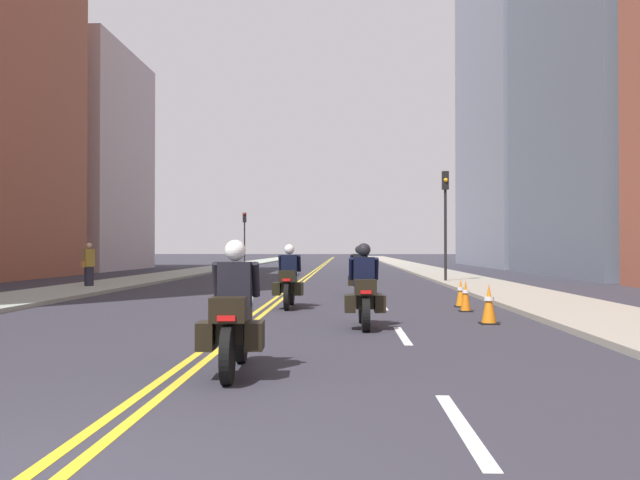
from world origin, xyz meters
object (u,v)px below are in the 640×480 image
object	(u,v)px
motorcycle_1	(364,294)
traffic_cone_1	(461,293)
motorcycle_2	(289,282)
traffic_light_near	(445,206)
traffic_cone_0	(489,304)
pedestrian_0	(89,265)
motorcycle_0	(234,319)
motorcycle_3	(359,275)
traffic_cone_2	(466,296)
traffic_light_far	(245,229)

from	to	relation	value
motorcycle_1	traffic_cone_1	distance (m)	5.40
motorcycle_2	traffic_light_near	distance (m)	14.08
traffic_cone_0	pedestrian_0	world-z (taller)	pedestrian_0
motorcycle_0	traffic_cone_0	bearing A→B (deg)	50.20
pedestrian_0	traffic_cone_1	bearing A→B (deg)	103.42
traffic_light_near	motorcycle_0	bearing A→B (deg)	-104.93
traffic_cone_0	traffic_cone_1	world-z (taller)	traffic_cone_0
motorcycle_1	pedestrian_0	world-z (taller)	pedestrian_0
motorcycle_2	motorcycle_3	distance (m)	5.23
pedestrian_0	traffic_cone_2	bearing A→B (deg)	98.99
traffic_light_far	motorcycle_0	bearing A→B (deg)	-81.60
traffic_cone_2	traffic_cone_0	bearing A→B (deg)	-90.20
motorcycle_1	motorcycle_0	bearing A→B (deg)	-110.34
motorcycle_3	traffic_light_far	distance (m)	35.32
traffic_light_near	pedestrian_0	distance (m)	15.03
motorcycle_0	traffic_cone_2	bearing A→B (deg)	60.15
traffic_light_far	traffic_cone_0	bearing A→B (deg)	-75.05
traffic_light_far	pedestrian_0	xyz separation A→B (m)	(-1.17, -31.25, -2.25)
motorcycle_1	motorcycle_2	world-z (taller)	motorcycle_2
traffic_cone_1	traffic_cone_0	bearing A→B (deg)	-91.59
motorcycle_3	motorcycle_0	bearing A→B (deg)	-99.85
motorcycle_1	motorcycle_2	xyz separation A→B (m)	(-1.80, 4.22, 0.02)
traffic_cone_2	traffic_light_near	size ratio (longest dim) A/B	0.16
traffic_cone_1	pedestrian_0	bearing A→B (deg)	150.18
traffic_light_far	pedestrian_0	size ratio (longest dim) A/B	2.60
motorcycle_0	traffic_cone_1	world-z (taller)	motorcycle_0
motorcycle_2	pedestrian_0	world-z (taller)	pedestrian_0
motorcycle_0	traffic_cone_1	distance (m)	10.49
traffic_cone_0	traffic_light_near	distance (m)	16.34
motorcycle_1	motorcycle_3	bearing A→B (deg)	88.47
traffic_cone_1	traffic_cone_2	distance (m)	1.29
traffic_cone_2	pedestrian_0	world-z (taller)	pedestrian_0
traffic_cone_2	traffic_light_near	distance (m)	13.75
motorcycle_0	traffic_cone_0	distance (m)	7.02
traffic_light_near	traffic_cone_0	bearing A→B (deg)	-95.40
traffic_cone_0	traffic_cone_2	xyz separation A→B (m)	(0.01, 2.67, -0.02)
motorcycle_3	pedestrian_0	xyz separation A→B (m)	(-10.07, 2.84, 0.24)
motorcycle_1	traffic_cone_2	xyz separation A→B (m)	(2.54, 3.41, -0.27)
motorcycle_2	motorcycle_3	size ratio (longest dim) A/B	1.07
motorcycle_1	traffic_light_near	size ratio (longest dim) A/B	0.43
motorcycle_2	motorcycle_3	world-z (taller)	motorcycle_2
pedestrian_0	traffic_light_far	bearing A→B (deg)	-138.92
motorcycle_2	traffic_cone_1	xyz separation A→B (m)	(4.44, 0.48, -0.30)
motorcycle_1	pedestrian_0	xyz separation A→B (m)	(-9.97, 11.93, 0.25)
traffic_light_far	pedestrian_0	world-z (taller)	traffic_light_far
traffic_light_far	motorcycle_3	bearing A→B (deg)	-75.37
traffic_cone_1	motorcycle_3	bearing A→B (deg)	120.09
motorcycle_2	traffic_light_near	bearing A→B (deg)	64.77
traffic_cone_2	traffic_light_far	bearing A→B (deg)	105.92
motorcycle_0	traffic_light_near	xyz separation A→B (m)	(5.75, 21.58, 2.71)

